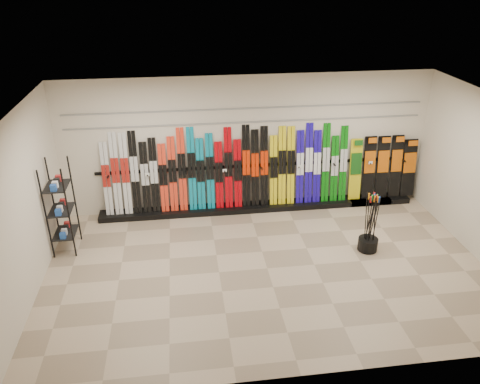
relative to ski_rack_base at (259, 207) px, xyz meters
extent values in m
plane|color=gray|center=(-0.22, -2.28, -0.06)|extent=(8.00, 8.00, 0.00)
plane|color=beige|center=(-0.22, 0.22, 1.44)|extent=(8.00, 0.00, 8.00)
plane|color=beige|center=(-4.22, -2.28, 1.44)|extent=(0.00, 5.00, 5.00)
plane|color=silver|center=(-0.22, -2.28, 2.94)|extent=(8.00, 8.00, 0.00)
cube|color=black|center=(0.00, 0.00, 0.00)|extent=(8.00, 0.40, 0.12)
cube|color=silver|center=(-3.27, 0.07, 0.85)|extent=(0.17, 0.25, 1.59)
cube|color=silver|center=(-3.07, 0.08, 0.95)|extent=(0.17, 0.28, 1.79)
cube|color=silver|center=(-2.87, 0.08, 0.94)|extent=(0.17, 0.28, 1.77)
cube|color=black|center=(-2.68, 0.08, 0.96)|extent=(0.17, 0.28, 1.80)
cube|color=black|center=(-2.47, 0.07, 0.84)|extent=(0.17, 0.25, 1.56)
cube|color=black|center=(-2.28, 0.07, 0.88)|extent=(0.17, 0.26, 1.64)
cube|color=red|center=(-2.08, 0.06, 0.81)|extent=(0.17, 0.24, 1.50)
cube|color=red|center=(-1.88, 0.07, 0.88)|extent=(0.17, 0.26, 1.65)
cube|color=red|center=(-1.68, 0.09, 0.97)|extent=(0.17, 0.29, 1.83)
cube|color=#097C99|center=(-1.47, 0.09, 0.97)|extent=(0.17, 0.29, 1.83)
cube|color=#097C99|center=(-1.28, 0.07, 0.85)|extent=(0.17, 0.25, 1.58)
cube|color=#097C99|center=(-1.07, 0.07, 0.90)|extent=(0.17, 0.26, 1.68)
cube|color=#B6020B|center=(-0.88, 0.06, 0.80)|extent=(0.17, 0.24, 1.49)
cube|color=#B6020B|center=(-0.67, 0.08, 0.95)|extent=(0.17, 0.28, 1.79)
cube|color=#B6020B|center=(-0.47, 0.06, 0.82)|extent=(0.17, 0.24, 1.52)
cube|color=black|center=(-0.28, 0.09, 0.97)|extent=(0.17, 0.29, 1.83)
cube|color=black|center=(-0.08, 0.08, 0.92)|extent=(0.17, 0.27, 1.72)
cube|color=black|center=(0.12, 0.08, 0.95)|extent=(0.17, 0.28, 1.78)
cube|color=yellow|center=(0.33, 0.07, 0.84)|extent=(0.17, 0.25, 1.57)
cube|color=yellow|center=(0.52, 0.08, 0.94)|extent=(0.17, 0.28, 1.76)
cube|color=yellow|center=(0.72, 0.08, 0.93)|extent=(0.17, 0.28, 1.75)
cube|color=#1C0C9E|center=(0.93, 0.07, 0.89)|extent=(0.17, 0.26, 1.66)
cube|color=#1C0C9E|center=(1.13, 0.08, 0.96)|extent=(0.17, 0.28, 1.81)
cube|color=#1C0C9E|center=(1.32, 0.07, 0.88)|extent=(0.17, 0.26, 1.64)
cube|color=#0B690E|center=(1.52, 0.08, 0.95)|extent=(0.17, 0.28, 1.79)
cube|color=#0B690E|center=(1.72, 0.06, 0.81)|extent=(0.17, 0.24, 1.50)
cube|color=#0B690E|center=(1.92, 0.08, 0.91)|extent=(0.17, 0.27, 1.71)
cube|color=gold|center=(2.23, 0.07, 0.76)|extent=(0.28, 0.22, 1.41)
cube|color=black|center=(2.54, 0.07, 0.78)|extent=(0.28, 0.23, 1.45)
cube|color=black|center=(2.87, 0.07, 0.78)|extent=(0.29, 0.22, 1.44)
cube|color=black|center=(3.19, 0.07, 0.78)|extent=(0.28, 0.22, 1.45)
cube|color=black|center=(3.51, 0.06, 0.73)|extent=(0.32, 0.21, 1.34)
cube|color=black|center=(-3.97, -1.09, 0.85)|extent=(0.40, 0.60, 1.81)
cylinder|color=black|center=(1.82, -1.92, 0.07)|extent=(0.38, 0.38, 0.25)
cylinder|color=black|center=(1.86, -1.94, 0.55)|extent=(0.04, 0.12, 1.18)
cylinder|color=black|center=(1.86, -2.01, 0.55)|extent=(0.16, 0.09, 1.17)
cylinder|color=black|center=(1.88, -2.01, 0.55)|extent=(0.03, 0.10, 1.18)
cylinder|color=black|center=(1.87, -1.92, 0.55)|extent=(0.11, 0.09, 1.18)
cylinder|color=black|center=(1.73, -1.98, 0.55)|extent=(0.13, 0.14, 1.17)
cylinder|color=black|center=(1.81, -1.97, 0.55)|extent=(0.08, 0.07, 1.18)
cylinder|color=black|center=(1.83, -1.90, 0.55)|extent=(0.02, 0.09, 1.18)
cylinder|color=black|center=(1.78, -1.93, 0.55)|extent=(0.07, 0.02, 1.18)
cylinder|color=black|center=(1.85, -1.83, 0.55)|extent=(0.12, 0.10, 1.18)
cylinder|color=black|center=(1.75, -1.86, 0.55)|extent=(0.05, 0.16, 1.17)
cube|color=gray|center=(-0.22, 0.20, 1.94)|extent=(7.60, 0.02, 0.03)
cube|color=gray|center=(-0.22, 0.20, 2.24)|extent=(7.60, 0.02, 0.03)
camera|label=1|loc=(-1.66, -9.21, 5.00)|focal=35.00mm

